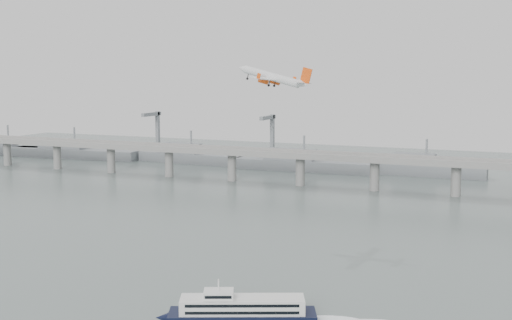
% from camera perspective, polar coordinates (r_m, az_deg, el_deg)
% --- Properties ---
extents(ground, '(900.00, 900.00, 0.00)m').
position_cam_1_polar(ground, '(264.64, -4.74, -9.18)').
color(ground, '#576562').
rests_on(ground, ground).
extents(bridge, '(800.00, 22.00, 23.90)m').
position_cam_1_polar(bridge, '(444.43, 7.23, -0.12)').
color(bridge, gray).
rests_on(bridge, ground).
extents(distant_fleet, '(453.00, 60.90, 40.00)m').
position_cam_1_polar(distant_fleet, '(565.03, -6.13, 0.34)').
color(distant_fleet, slate).
rests_on(distant_fleet, ground).
extents(ferry, '(68.96, 35.46, 13.81)m').
position_cam_1_polar(ferry, '(210.81, -1.15, -12.49)').
color(ferry, black).
rests_on(ferry, ground).
extents(airliner, '(39.32, 35.65, 12.03)m').
position_cam_1_polar(airliner, '(318.59, 1.45, 6.90)').
color(airliner, silver).
rests_on(airliner, ground).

